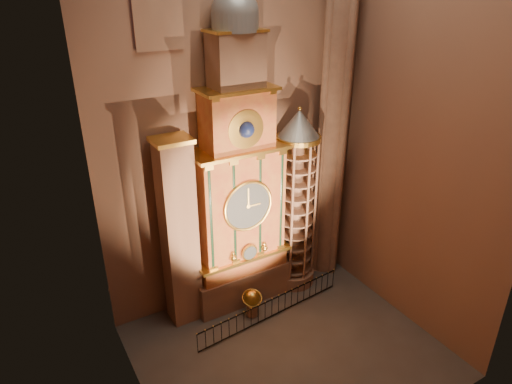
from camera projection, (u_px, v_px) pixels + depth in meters
floor at (288, 350)px, 22.68m from camera, size 14.00×14.00×0.00m
wall_back at (227, 106)px, 22.66m from camera, size 22.00×0.00×22.00m
wall_left at (119, 175)px, 14.79m from camera, size 0.00×22.00×22.00m
wall_right at (420, 115)px, 21.17m from camera, size 0.00×22.00×22.00m
astronomical_clock at (239, 192)px, 23.70m from camera, size 5.60×2.41×16.70m
portrait_tower at (179, 234)px, 22.82m from camera, size 1.80×1.60×10.20m
stair_turret at (296, 203)px, 25.69m from camera, size 2.50×2.50×10.80m
gothic_pier at (336, 95)px, 24.66m from camera, size 2.04×2.04×22.00m
celestial_globe at (252, 301)px, 24.64m from camera, size 1.29×1.24×1.61m
iron_railing at (272, 308)px, 24.58m from camera, size 9.09×0.90×1.19m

